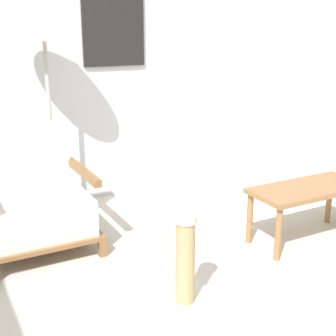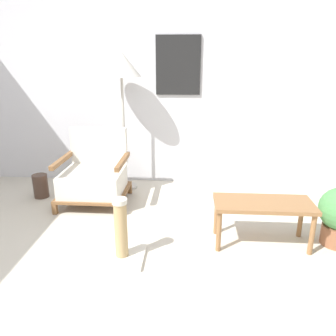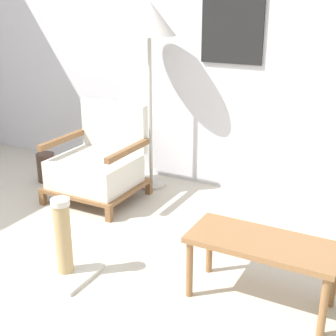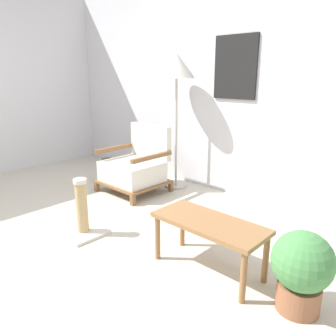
% 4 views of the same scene
% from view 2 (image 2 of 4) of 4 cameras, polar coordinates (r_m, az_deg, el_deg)
% --- Properties ---
extents(ground_plane, '(14.00, 14.00, 0.00)m').
position_cam_2_polar(ground_plane, '(2.60, -9.10, -20.26)').
color(ground_plane, beige).
extents(wall_back, '(8.00, 0.09, 2.70)m').
position_cam_2_polar(wall_back, '(4.38, -2.96, 14.83)').
color(wall_back, silver).
rests_on(wall_back, ground_plane).
extents(armchair, '(0.76, 0.70, 0.84)m').
position_cam_2_polar(armchair, '(3.93, -12.70, -1.41)').
color(armchair, brown).
rests_on(armchair, ground_plane).
extents(floor_lamp, '(0.47, 0.47, 1.73)m').
position_cam_2_polar(floor_lamp, '(4.11, -8.16, 16.67)').
color(floor_lamp, '#B7B2A8').
rests_on(floor_lamp, ground_plane).
extents(coffee_table, '(0.87, 0.39, 0.41)m').
position_cam_2_polar(coffee_table, '(3.07, 16.24, -6.69)').
color(coffee_table, olive).
rests_on(coffee_table, ground_plane).
extents(vase, '(0.18, 0.18, 0.29)m').
position_cam_2_polar(vase, '(4.32, -21.31, -2.92)').
color(vase, '#473328').
rests_on(vase, ground_plane).
extents(scratching_post, '(0.38, 0.38, 0.55)m').
position_cam_2_polar(scratching_post, '(2.84, -8.11, -12.19)').
color(scratching_post, beige).
rests_on(scratching_post, ground_plane).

